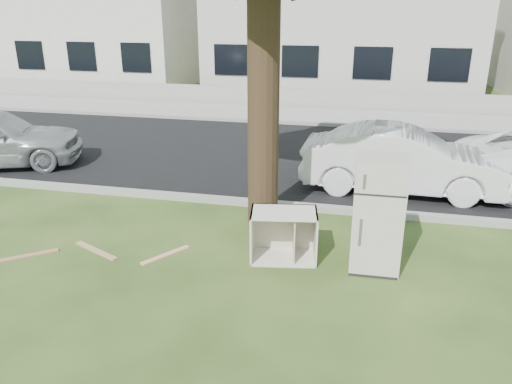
# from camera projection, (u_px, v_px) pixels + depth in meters

# --- Properties ---
(ground) EXTENTS (120.00, 120.00, 0.00)m
(ground) POSITION_uv_depth(u_px,v_px,m) (264.00, 271.00, 7.32)
(ground) COLOR #273F16
(road) EXTENTS (120.00, 7.00, 0.01)m
(road) POSITION_uv_depth(u_px,v_px,m) (311.00, 157.00, 12.80)
(road) COLOR black
(road) RESTS_ON ground
(kerb_near) EXTENTS (120.00, 0.18, 0.12)m
(kerb_near) POSITION_uv_depth(u_px,v_px,m) (290.00, 209.00, 9.55)
(kerb_near) COLOR gray
(kerb_near) RESTS_ON ground
(kerb_far) EXTENTS (120.00, 0.18, 0.12)m
(kerb_far) POSITION_uv_depth(u_px,v_px,m) (324.00, 126.00, 16.04)
(kerb_far) COLOR gray
(kerb_far) RESTS_ON ground
(sidewalk) EXTENTS (120.00, 2.80, 0.01)m
(sidewalk) POSITION_uv_depth(u_px,v_px,m) (328.00, 117.00, 17.36)
(sidewalk) COLOR gray
(sidewalk) RESTS_ON ground
(low_wall) EXTENTS (120.00, 0.15, 0.70)m
(low_wall) POSITION_uv_depth(u_px,v_px,m) (332.00, 99.00, 18.70)
(low_wall) COLOR gray
(low_wall) RESTS_ON ground
(townhouse_left) EXTENTS (10.20, 8.16, 7.04)m
(townhouse_left) POSITION_uv_depth(u_px,v_px,m) (98.00, 8.00, 24.50)
(townhouse_left) COLOR silver
(townhouse_left) RESTS_ON ground
(townhouse_center) EXTENTS (11.22, 8.16, 7.44)m
(townhouse_center) POSITION_uv_depth(u_px,v_px,m) (345.00, 3.00, 21.99)
(townhouse_center) COLOR beige
(townhouse_center) RESTS_ON ground
(fridge) EXTENTS (0.71, 0.67, 1.71)m
(fridge) POSITION_uv_depth(u_px,v_px,m) (378.00, 214.00, 7.14)
(fridge) COLOR #B2B1A1
(fridge) RESTS_ON ground
(cabinet) EXTENTS (1.08, 0.77, 0.78)m
(cabinet) POSITION_uv_depth(u_px,v_px,m) (284.00, 235.00, 7.57)
(cabinet) COLOR white
(cabinet) RESTS_ON ground
(plank_a) EXTENTS (0.99, 0.81, 0.02)m
(plank_a) POSITION_uv_depth(u_px,v_px,m) (18.00, 257.00, 7.69)
(plank_a) COLOR #AB7753
(plank_a) RESTS_ON ground
(plank_b) EXTENTS (0.92, 0.50, 0.02)m
(plank_b) POSITION_uv_depth(u_px,v_px,m) (96.00, 251.00, 7.90)
(plank_b) COLOR tan
(plank_b) RESTS_ON ground
(plank_c) EXTENTS (0.56, 0.77, 0.02)m
(plank_c) POSITION_uv_depth(u_px,v_px,m) (166.00, 255.00, 7.76)
(plank_c) COLOR tan
(plank_c) RESTS_ON ground
(car_center) EXTENTS (4.12, 1.56, 1.34)m
(car_center) POSITION_uv_depth(u_px,v_px,m) (402.00, 160.00, 10.23)
(car_center) COLOR silver
(car_center) RESTS_ON ground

